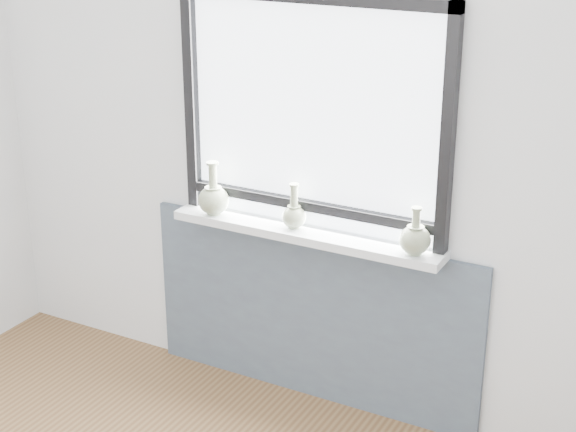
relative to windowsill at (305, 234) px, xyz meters
The scene contains 7 objects.
back_wall 0.43m from the windowsill, 90.00° to the left, with size 3.60×0.02×2.60m, color silver.
apron_panel 0.46m from the windowsill, 90.00° to the left, with size 1.70×0.03×0.86m, color #4A5968.
windowsill is the anchor object (origin of this frame).
window 0.56m from the windowsill, 90.00° to the left, with size 1.30×0.06×1.05m.
vase_a 0.48m from the windowsill, behind, with size 0.15×0.15×0.26m.
vase_b 0.10m from the windowsill, behind, with size 0.11×0.11×0.21m.
vase_c 0.54m from the windowsill, ahead, with size 0.14×0.14×0.21m.
Camera 1 is at (1.70, -1.59, 2.39)m, focal length 55.00 mm.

